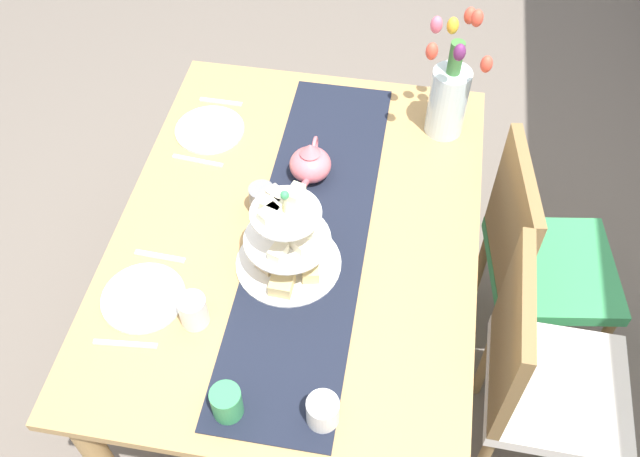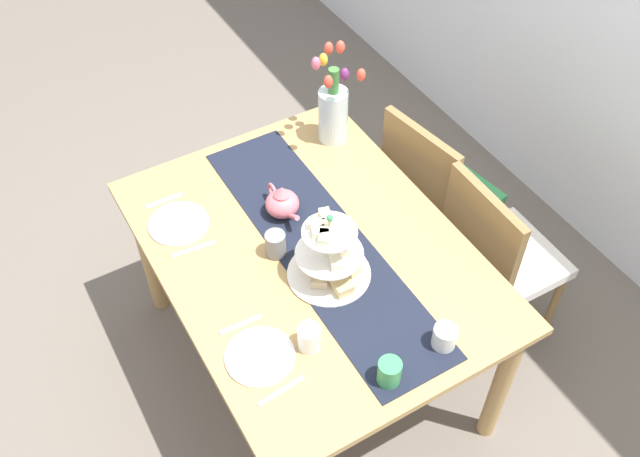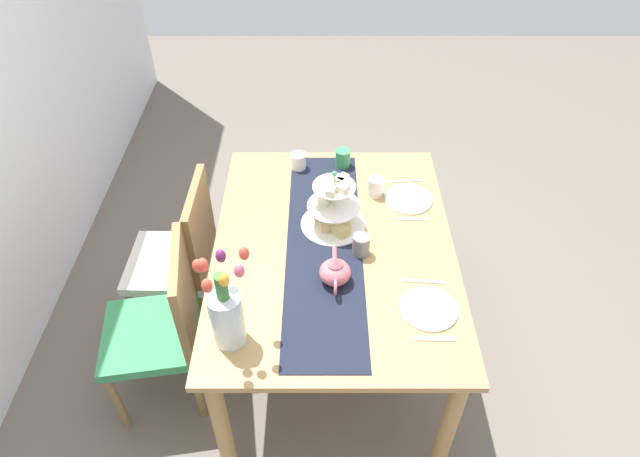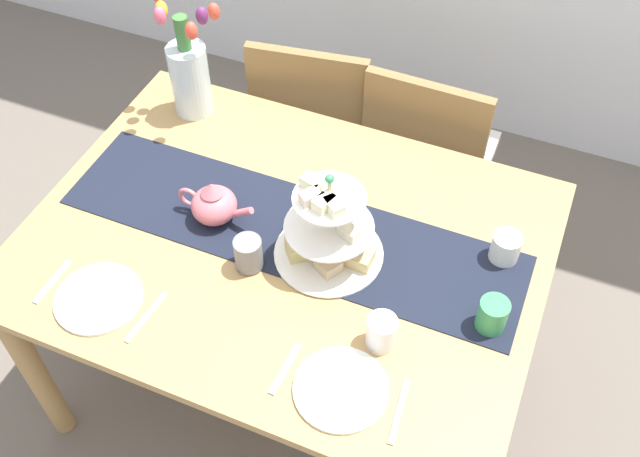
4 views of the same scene
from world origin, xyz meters
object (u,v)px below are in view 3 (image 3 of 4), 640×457
object	(u,v)px
tulip_vase	(226,312)
dinner_plate_right	(409,199)
mug_grey	(361,245)
cream_jug	(298,161)
knife_right	(405,181)
dining_table	(333,262)
teapot	(335,272)
fork_left	(434,339)
mug_orange	(343,158)
dinner_plate_left	(429,308)
tiered_cake_stand	(334,210)
fork_right	(412,219)
mug_white_text	(376,187)
knife_left	(424,281)
chair_right	(182,254)
chair_left	(164,323)

from	to	relation	value
tulip_vase	dinner_plate_right	distance (m)	1.13
mug_grey	cream_jug	bearing A→B (deg)	24.86
knife_right	dining_table	bearing A→B (deg)	141.30
dining_table	teapot	distance (m)	0.27
fork_left	dinner_plate_right	distance (m)	0.82
cream_jug	dining_table	bearing A→B (deg)	-163.21
mug_orange	dinner_plate_left	bearing A→B (deg)	-161.93
tiered_cake_stand	tulip_vase	xyz separation A→B (m)	(-0.64, 0.40, 0.06)
fork_right	mug_white_text	xyz separation A→B (m)	(0.19, 0.16, 0.04)
tulip_vase	cream_jug	distance (m)	1.11
knife_left	dinner_plate_right	size ratio (longest dim) A/B	0.74
tulip_vase	mug_white_text	distance (m)	1.06
fork_right	knife_right	bearing A→B (deg)	0.00
teapot	knife_left	distance (m)	0.37
cream_jug	dinner_plate_left	xyz separation A→B (m)	(-0.94, -0.54, -0.04)
knife_right	mug_orange	bearing A→B (deg)	66.68
chair_right	tiered_cake_stand	bearing A→B (deg)	-95.78
knife_left	knife_right	size ratio (longest dim) A/B	1.00
dining_table	cream_jug	world-z (taller)	cream_jug
tiered_cake_stand	mug_orange	bearing A→B (deg)	-6.79
knife_right	mug_white_text	xyz separation A→B (m)	(-0.10, 0.16, 0.04)
knife_left	chair_right	bearing A→B (deg)	69.14
tiered_cake_stand	mug_white_text	size ratio (longest dim) A/B	3.20
tiered_cake_stand	teapot	bearing A→B (deg)	179.72
fork_right	mug_grey	bearing A→B (deg)	131.09
teapot	fork_left	world-z (taller)	teapot
fork_left	mug_orange	size ratio (longest dim) A/B	1.58
fork_right	tulip_vase	bearing A→B (deg)	131.28
teapot	dinner_plate_right	xyz separation A→B (m)	(0.53, -0.37, -0.05)
teapot	knife_right	bearing A→B (deg)	-28.65
teapot	fork_left	distance (m)	0.47
fork_left	mug_white_text	size ratio (longest dim) A/B	1.58
dinner_plate_right	knife_right	distance (m)	0.15
fork_left	teapot	bearing A→B (deg)	51.60
tiered_cake_stand	mug_orange	xyz separation A→B (m)	(0.46, -0.05, -0.05)
fork_right	mug_white_text	size ratio (longest dim) A/B	1.58
cream_jug	mug_white_text	bearing A→B (deg)	-119.61
teapot	knife_left	xyz separation A→B (m)	(-0.00, -0.37, -0.06)
fork_right	dinner_plate_right	bearing A→B (deg)	0.00
tiered_cake_stand	tulip_vase	bearing A→B (deg)	147.94
dinner_plate_left	mug_white_text	xyz separation A→B (m)	(0.72, 0.16, 0.04)
mug_grey	tulip_vase	bearing A→B (deg)	131.37
dining_table	mug_grey	distance (m)	0.20
knife_left	fork_right	bearing A→B (deg)	0.00
mug_white_text	mug_grey	bearing A→B (deg)	167.10
knife_left	mug_orange	bearing A→B (deg)	21.03
teapot	fork_right	size ratio (longest dim) A/B	1.59
tiered_cake_stand	cream_jug	world-z (taller)	tiered_cake_stand
tulip_vase	cream_jug	bearing A→B (deg)	-11.73
chair_right	chair_left	bearing A→B (deg)	179.89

